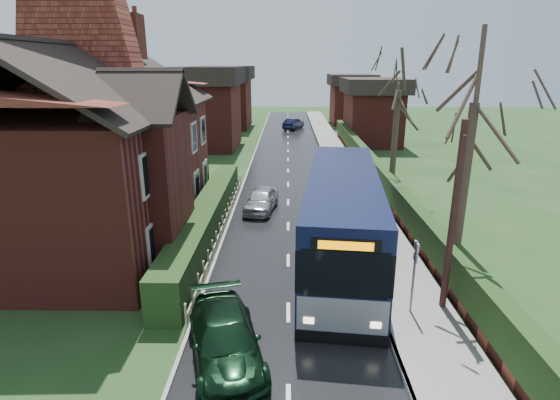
{
  "coord_description": "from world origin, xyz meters",
  "views": [
    {
      "loc": [
        -0.05,
        -14.67,
        7.9
      ],
      "look_at": [
        -0.39,
        4.75,
        1.8
      ],
      "focal_mm": 28.0,
      "sensor_mm": 36.0,
      "label": 1
    }
  ],
  "objects_px": {
    "bus": "(342,218)",
    "bus_stop_sign": "(415,267)",
    "car_silver": "(261,199)",
    "telegraph_pole": "(453,219)",
    "brick_house": "(96,145)",
    "car_green": "(225,339)"
  },
  "relations": [
    {
      "from": "brick_house",
      "to": "car_green",
      "type": "bearing_deg",
      "value": -52.7
    },
    {
      "from": "car_green",
      "to": "bus_stop_sign",
      "type": "height_order",
      "value": "bus_stop_sign"
    },
    {
      "from": "bus_stop_sign",
      "to": "telegraph_pole",
      "type": "distance_m",
      "value": 1.93
    },
    {
      "from": "bus",
      "to": "telegraph_pole",
      "type": "bearing_deg",
      "value": -46.41
    },
    {
      "from": "brick_house",
      "to": "bus_stop_sign",
      "type": "distance_m",
      "value": 14.69
    },
    {
      "from": "car_silver",
      "to": "telegraph_pole",
      "type": "height_order",
      "value": "telegraph_pole"
    },
    {
      "from": "bus",
      "to": "bus_stop_sign",
      "type": "height_order",
      "value": "bus"
    },
    {
      "from": "bus_stop_sign",
      "to": "telegraph_pole",
      "type": "height_order",
      "value": "telegraph_pole"
    },
    {
      "from": "brick_house",
      "to": "bus_stop_sign",
      "type": "relative_size",
      "value": 5.59
    },
    {
      "from": "bus",
      "to": "telegraph_pole",
      "type": "distance_m",
      "value": 5.1
    },
    {
      "from": "car_silver",
      "to": "telegraph_pole",
      "type": "relative_size",
      "value": 0.59
    },
    {
      "from": "bus",
      "to": "car_green",
      "type": "relative_size",
      "value": 2.75
    },
    {
      "from": "telegraph_pole",
      "to": "car_silver",
      "type": "bearing_deg",
      "value": 138.98
    },
    {
      "from": "brick_house",
      "to": "car_silver",
      "type": "xyz_separation_m",
      "value": [
        7.23,
        3.76,
        -3.74
      ]
    },
    {
      "from": "brick_house",
      "to": "telegraph_pole",
      "type": "xyz_separation_m",
      "value": [
        13.91,
        -6.45,
        -1.17
      ]
    },
    {
      "from": "bus_stop_sign",
      "to": "telegraph_pole",
      "type": "bearing_deg",
      "value": 17.63
    },
    {
      "from": "car_green",
      "to": "brick_house",
      "type": "bearing_deg",
      "value": 111.92
    },
    {
      "from": "bus",
      "to": "car_silver",
      "type": "relative_size",
      "value": 3.28
    },
    {
      "from": "bus",
      "to": "bus_stop_sign",
      "type": "distance_m",
      "value": 4.64
    },
    {
      "from": "car_silver",
      "to": "telegraph_pole",
      "type": "xyz_separation_m",
      "value": [
        6.67,
        -10.21,
        2.57
      ]
    },
    {
      "from": "bus",
      "to": "car_green",
      "type": "bearing_deg",
      "value": -114.35
    },
    {
      "from": "brick_house",
      "to": "car_green",
      "type": "distance_m",
      "value": 12.14
    }
  ]
}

